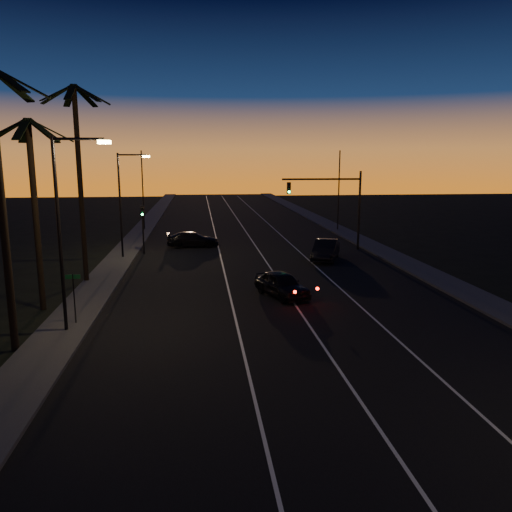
{
  "coord_description": "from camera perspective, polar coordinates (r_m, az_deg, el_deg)",
  "views": [
    {
      "loc": [
        -4.74,
        -3.07,
        7.94
      ],
      "look_at": [
        -1.65,
        23.73,
        2.74
      ],
      "focal_mm": 35.0,
      "sensor_mm": 36.0,
      "label": 1
    }
  ],
  "objects": [
    {
      "name": "road",
      "position": [
        34.34,
        1.54,
        -2.45
      ],
      "size": [
        20.0,
        170.0,
        0.01
      ],
      "primitive_type": "cube",
      "color": "black",
      "rests_on": "ground"
    },
    {
      "name": "sidewalk_left",
      "position": [
        34.6,
        -17.17,
        -2.72
      ],
      "size": [
        2.4,
        170.0,
        0.16
      ],
      "primitive_type": "cube",
      "color": "#373734",
      "rests_on": "ground"
    },
    {
      "name": "sidewalk_right",
      "position": [
        37.55,
        18.73,
        -1.76
      ],
      "size": [
        2.4,
        170.0,
        0.16
      ],
      "primitive_type": "cube",
      "color": "#373734",
      "rests_on": "ground"
    },
    {
      "name": "lane_stripe_left",
      "position": [
        34.05,
        -3.47,
        -2.56
      ],
      "size": [
        0.12,
        160.0,
        0.01
      ],
      "primitive_type": "cube",
      "color": "silver",
      "rests_on": "road"
    },
    {
      "name": "lane_stripe_mid",
      "position": [
        34.41,
        2.36,
        -2.41
      ],
      "size": [
        0.12,
        160.0,
        0.01
      ],
      "primitive_type": "cube",
      "color": "silver",
      "rests_on": "road"
    },
    {
      "name": "lane_stripe_right",
      "position": [
        35.11,
        8.02,
        -2.24
      ],
      "size": [
        0.12,
        160.0,
        0.01
      ],
      "primitive_type": "cube",
      "color": "silver",
      "rests_on": "road"
    },
    {
      "name": "palm_near",
      "position": [
        22.51,
        -27.26,
        7.51
      ],
      "size": [
        4.25,
        4.16,
        11.53
      ],
      "color": "black",
      "rests_on": "ground"
    },
    {
      "name": "palm_mid",
      "position": [
        28.42,
        -24.05,
        6.57
      ],
      "size": [
        4.25,
        4.16,
        10.03
      ],
      "color": "black",
      "rests_on": "ground"
    },
    {
      "name": "palm_far",
      "position": [
        33.91,
        -19.58,
        9.74
      ],
      "size": [
        4.25,
        4.16,
        12.53
      ],
      "color": "black",
      "rests_on": "ground"
    },
    {
      "name": "streetlight_left_near",
      "position": [
        23.98,
        -20.98,
        3.92
      ],
      "size": [
        2.55,
        0.26,
        9.0
      ],
      "color": "black",
      "rests_on": "ground"
    },
    {
      "name": "streetlight_left_far",
      "position": [
        41.6,
        -14.88,
        6.58
      ],
      "size": [
        2.55,
        0.26,
        8.5
      ],
      "color": "black",
      "rests_on": "ground"
    },
    {
      "name": "street_sign",
      "position": [
        25.61,
        -20.1,
        -3.97
      ],
      "size": [
        0.7,
        0.06,
        2.6
      ],
      "color": "black",
      "rests_on": "ground"
    },
    {
      "name": "signal_mast",
      "position": [
        44.79,
        8.88,
        6.74
      ],
      "size": [
        7.1,
        0.41,
        7.0
      ],
      "color": "black",
      "rests_on": "ground"
    },
    {
      "name": "signal_post",
      "position": [
        43.61,
        -12.83,
        3.99
      ],
      "size": [
        0.28,
        0.37,
        4.2
      ],
      "color": "black",
      "rests_on": "ground"
    },
    {
      "name": "far_pole_left",
      "position": [
        58.51,
        -12.81,
        7.27
      ],
      "size": [
        0.14,
        0.14,
        9.0
      ],
      "primitive_type": "cylinder",
      "color": "black",
      "rests_on": "ground"
    },
    {
      "name": "far_pole_right",
      "position": [
        57.38,
        9.44,
        7.33
      ],
      "size": [
        0.14,
        0.14,
        9.0
      ],
      "primitive_type": "cylinder",
      "color": "black",
      "rests_on": "ground"
    },
    {
      "name": "lead_car",
      "position": [
        29.45,
        2.96,
        -3.24
      ],
      "size": [
        3.33,
        5.08,
        1.47
      ],
      "color": "black",
      "rests_on": "road"
    },
    {
      "name": "right_car",
      "position": [
        40.58,
        7.97,
        0.7
      ],
      "size": [
        3.46,
        5.22,
        1.63
      ],
      "color": "black",
      "rests_on": "road"
    },
    {
      "name": "cross_car",
      "position": [
        46.63,
        -7.26,
        1.9
      ],
      "size": [
        4.88,
        2.09,
        1.4
      ],
      "color": "black",
      "rests_on": "road"
    }
  ]
}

